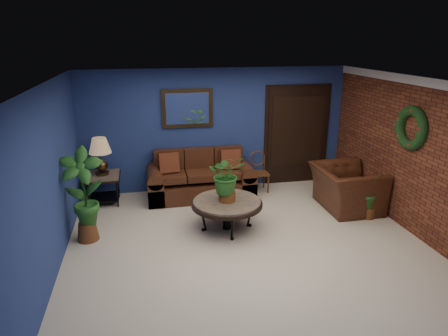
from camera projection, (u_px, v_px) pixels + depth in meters
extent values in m
plane|color=beige|center=(246.00, 241.00, 6.31)|extent=(5.50, 5.50, 0.00)
cube|color=navy|center=(217.00, 130.00, 8.24)|extent=(5.50, 0.04, 2.50)
cube|color=navy|center=(51.00, 179.00, 5.39)|extent=(0.04, 5.00, 2.50)
cube|color=brown|center=(412.00, 156.00, 6.44)|extent=(0.04, 5.00, 2.50)
cube|color=white|center=(249.00, 81.00, 5.52)|extent=(5.50, 5.00, 0.02)
cube|color=white|center=(422.00, 82.00, 6.06)|extent=(0.03, 5.00, 0.14)
cube|color=#483218|center=(187.00, 108.00, 7.94)|extent=(1.02, 0.06, 0.77)
cube|color=black|center=(297.00, 135.00, 8.61)|extent=(1.44, 0.06, 2.18)
torus|color=black|center=(411.00, 128.00, 6.33)|extent=(0.16, 0.72, 0.72)
cube|color=#4B2715|center=(201.00, 188.00, 8.03)|extent=(2.11, 0.91, 0.34)
cube|color=#4B2715|center=(198.00, 168.00, 8.24)|extent=(1.80, 0.25, 0.86)
cube|color=#4B2715|center=(170.00, 176.00, 7.76)|extent=(0.58, 0.62, 0.13)
cube|color=#4B2715|center=(201.00, 174.00, 7.88)|extent=(0.58, 0.62, 0.13)
cube|color=#4B2715|center=(231.00, 172.00, 7.99)|extent=(0.58, 0.62, 0.13)
cube|color=#4B2715|center=(155.00, 189.00, 7.84)|extent=(0.31, 0.91, 0.48)
cube|color=#4B2715|center=(244.00, 182.00, 8.18)|extent=(0.31, 0.91, 0.48)
cube|color=brown|center=(169.00, 163.00, 7.71)|extent=(0.38, 0.11, 0.38)
cube|color=brown|center=(231.00, 159.00, 7.95)|extent=(0.38, 0.11, 0.38)
cylinder|color=#4B4642|center=(227.00, 202.00, 6.59)|extent=(1.12, 1.12, 0.05)
cylinder|color=black|center=(227.00, 204.00, 6.60)|extent=(1.18, 1.18, 0.05)
cylinder|color=black|center=(227.00, 216.00, 6.67)|extent=(0.14, 0.14, 0.46)
cube|color=#4B4642|center=(103.00, 176.00, 7.60)|extent=(0.61, 0.61, 0.05)
cube|color=black|center=(103.00, 178.00, 7.61)|extent=(0.64, 0.64, 0.04)
cube|color=black|center=(105.00, 197.00, 7.73)|extent=(0.55, 0.55, 0.03)
cylinder|color=black|center=(89.00, 195.00, 7.40)|extent=(0.03, 0.03, 0.56)
cylinder|color=black|center=(117.00, 193.00, 7.50)|extent=(0.03, 0.03, 0.56)
cylinder|color=black|center=(92.00, 186.00, 7.87)|extent=(0.03, 0.03, 0.56)
cylinder|color=black|center=(118.00, 184.00, 7.97)|extent=(0.03, 0.03, 0.56)
cylinder|color=#483218|center=(102.00, 173.00, 7.58)|extent=(0.25, 0.25, 0.05)
sphere|color=#483218|center=(102.00, 167.00, 7.54)|extent=(0.23, 0.23, 0.23)
cylinder|color=#483218|center=(101.00, 157.00, 7.48)|extent=(0.02, 0.02, 0.29)
cone|color=tan|center=(100.00, 147.00, 7.42)|extent=(0.41, 0.41, 0.29)
cube|color=#512817|center=(259.00, 173.00, 8.24)|extent=(0.36, 0.36, 0.04)
torus|color=#512817|center=(257.00, 158.00, 8.31)|extent=(0.33, 0.03, 0.33)
cylinder|color=#512817|center=(254.00, 186.00, 8.14)|extent=(0.03, 0.03, 0.37)
cylinder|color=#512817|center=(268.00, 185.00, 8.20)|extent=(0.03, 0.03, 0.37)
cylinder|color=#512817|center=(250.00, 181.00, 8.42)|extent=(0.03, 0.03, 0.37)
cylinder|color=#512817|center=(264.00, 180.00, 8.48)|extent=(0.03, 0.03, 0.37)
imported|color=#4B2715|center=(346.00, 188.00, 7.43)|extent=(1.07, 1.22, 0.79)
cylinder|color=brown|center=(227.00, 196.00, 6.55)|extent=(0.28, 0.28, 0.18)
imported|color=#1F5219|center=(227.00, 174.00, 6.43)|extent=(0.65, 0.57, 0.67)
cylinder|color=brown|center=(368.00, 212.00, 7.12)|extent=(0.26, 0.26, 0.20)
imported|color=#1F5219|center=(370.00, 192.00, 7.00)|extent=(0.40, 0.34, 0.68)
cylinder|color=brown|center=(88.00, 231.00, 6.32)|extent=(0.34, 0.34, 0.30)
imported|color=#1F5219|center=(83.00, 188.00, 6.10)|extent=(0.68, 0.48, 1.26)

